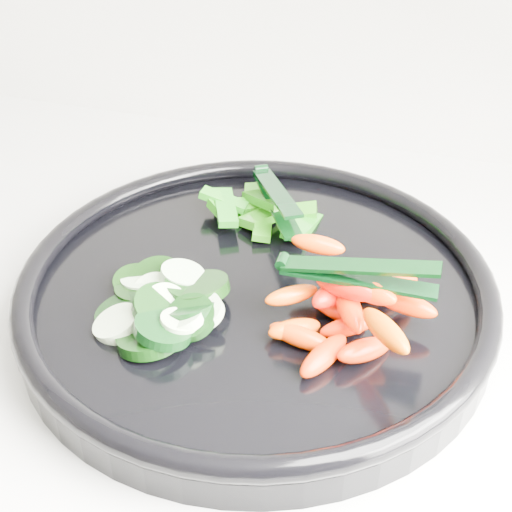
# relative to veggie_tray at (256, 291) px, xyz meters

# --- Properties ---
(veggie_tray) EXTENTS (0.48, 0.48, 0.04)m
(veggie_tray) POSITION_rel_veggie_tray_xyz_m (0.00, 0.00, 0.00)
(veggie_tray) COLOR black
(veggie_tray) RESTS_ON counter
(cucumber_pile) EXTENTS (0.11, 0.12, 0.04)m
(cucumber_pile) POSITION_rel_veggie_tray_xyz_m (-0.06, -0.05, 0.01)
(cucumber_pile) COLOR black
(cucumber_pile) RESTS_ON veggie_tray
(carrot_pile) EXTENTS (0.13, 0.14, 0.06)m
(carrot_pile) POSITION_rel_veggie_tray_xyz_m (0.08, -0.02, 0.02)
(carrot_pile) COLOR #FF3300
(carrot_pile) RESTS_ON veggie_tray
(pepper_pile) EXTENTS (0.11, 0.09, 0.04)m
(pepper_pile) POSITION_rel_veggie_tray_xyz_m (-0.02, 0.10, 0.01)
(pepper_pile) COLOR #1D690A
(pepper_pile) RESTS_ON veggie_tray
(tong_carrot) EXTENTS (0.11, 0.02, 0.02)m
(tong_carrot) POSITION_rel_veggie_tray_xyz_m (0.08, -0.02, 0.05)
(tong_carrot) COLOR black
(tong_carrot) RESTS_ON carrot_pile
(tong_pepper) EXTENTS (0.07, 0.11, 0.02)m
(tong_pepper) POSITION_rel_veggie_tray_xyz_m (-0.01, 0.10, 0.03)
(tong_pepper) COLOR black
(tong_pepper) RESTS_ON pepper_pile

